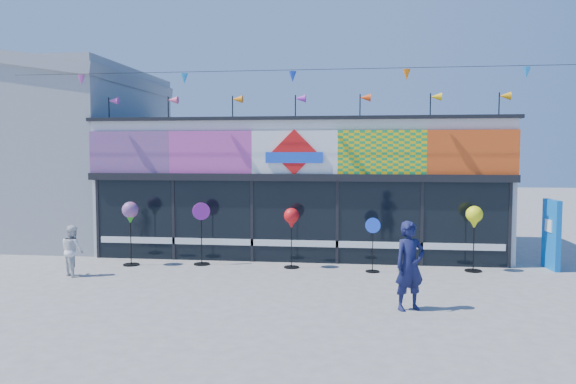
% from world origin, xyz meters
% --- Properties ---
extents(ground, '(80.00, 80.00, 0.00)m').
position_xyz_m(ground, '(0.00, 0.00, 0.00)').
color(ground, slate).
rests_on(ground, ground).
extents(kite_shop, '(16.00, 5.70, 5.31)m').
position_xyz_m(kite_shop, '(0.00, 5.94, 2.05)').
color(kite_shop, silver).
rests_on(kite_shop, ground).
extents(neighbour_building, '(8.18, 7.20, 6.87)m').
position_xyz_m(neighbour_building, '(-10.00, 7.00, 3.20)').
color(neighbour_building, '#939698').
rests_on(neighbour_building, ground).
extents(blue_sign, '(0.21, 0.93, 1.85)m').
position_xyz_m(blue_sign, '(6.86, 3.40, 0.93)').
color(blue_sign, blue).
rests_on(blue_sign, ground).
extents(spinner_0, '(0.44, 0.44, 1.75)m').
position_xyz_m(spinner_0, '(-4.40, 2.46, 1.40)').
color(spinner_0, black).
rests_on(spinner_0, ground).
extents(spinner_1, '(0.46, 0.44, 1.72)m').
position_xyz_m(spinner_1, '(-2.50, 2.78, 0.91)').
color(spinner_1, black).
rests_on(spinner_1, ground).
extents(spinner_2, '(0.41, 0.41, 1.61)m').
position_xyz_m(spinner_2, '(0.01, 2.68, 1.29)').
color(spinner_2, black).
rests_on(spinner_2, ground).
extents(spinner_3, '(0.40, 0.36, 1.41)m').
position_xyz_m(spinner_3, '(2.16, 2.42, 0.75)').
color(spinner_3, black).
rests_on(spinner_3, ground).
extents(spinner_4, '(0.43, 0.43, 1.71)m').
position_xyz_m(spinner_4, '(4.76, 2.82, 1.37)').
color(spinner_4, black).
rests_on(spinner_4, ground).
extents(adult_man, '(0.76, 0.67, 1.75)m').
position_xyz_m(adult_man, '(2.80, -1.04, 0.88)').
color(adult_man, '#141841').
rests_on(adult_man, ground).
extents(child, '(0.71, 0.65, 1.27)m').
position_xyz_m(child, '(-5.33, 1.04, 0.64)').
color(child, silver).
rests_on(child, ground).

